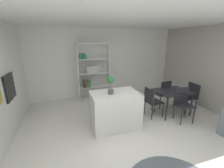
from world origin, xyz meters
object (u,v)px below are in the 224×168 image
built_in_oven (10,87)px  dining_chair_far (163,92)px  kitchen_island (115,110)px  dining_table (172,93)px  open_bookshelf (92,72)px  dining_chair_window_side (190,94)px  dining_chair_island_side (152,100)px  dining_chair_near (183,101)px  potted_plant_on_island (111,84)px

built_in_oven → dining_chair_far: size_ratio=0.64×
kitchen_island → dining_table: (1.90, 0.16, 0.19)m
open_bookshelf → dining_chair_window_side: open_bookshelf is taller
kitchen_island → dining_chair_island_side: 1.19m
dining_chair_near → built_in_oven: bearing=176.6°
kitchen_island → dining_chair_near: bearing=-8.1°
potted_plant_on_island → dining_chair_near: potted_plant_on_island is taller
kitchen_island → built_in_oven: bearing=167.5°
kitchen_island → open_bookshelf: bearing=95.6°
kitchen_island → dining_chair_near: 1.93m
potted_plant_on_island → dining_chair_near: size_ratio=0.46×
dining_chair_near → potted_plant_on_island: bearing=-179.8°
open_bookshelf → dining_chair_window_side: size_ratio=2.34×
potted_plant_on_island → dining_chair_island_side: (1.30, 0.17, -0.66)m
built_in_oven → dining_chair_far: built_in_oven is taller
kitchen_island → open_bookshelf: size_ratio=0.57×
kitchen_island → dining_chair_far: (1.91, 0.58, 0.08)m
kitchen_island → dining_table: size_ratio=1.21×
built_in_oven → open_bookshelf: bearing=34.1°
built_in_oven → open_bookshelf: 2.63m
built_in_oven → dining_table: (4.27, -0.37, -0.51)m
dining_table → dining_chair_island_side: 0.72m
open_bookshelf → dining_chair_far: bearing=-34.0°
open_bookshelf → dining_chair_window_side: 3.40m
dining_table → dining_chair_island_side: dining_chair_island_side is taller
potted_plant_on_island → dining_chair_far: (2.03, 0.61, -0.64)m
dining_chair_near → dining_chair_window_side: bearing=38.2°
potted_plant_on_island → dining_chair_island_side: bearing=7.6°
open_bookshelf → potted_plant_on_island: bearing=-87.8°
dining_chair_window_side → dining_table: bearing=-86.3°
potted_plant_on_island → dining_chair_island_side: potted_plant_on_island is taller
dining_chair_island_side → potted_plant_on_island: bearing=92.7°
built_in_oven → potted_plant_on_island: 2.32m
built_in_oven → dining_chair_island_side: bearing=-6.0°
kitchen_island → dining_chair_near: (1.91, -0.27, 0.10)m
dining_chair_near → dining_chair_island_side: bearing=157.0°
dining_chair_near → dining_chair_window_side: size_ratio=1.05×
kitchen_island → dining_chair_near: dining_chair_near is taller
open_bookshelf → kitchen_island: bearing=-84.4°
dining_chair_window_side → kitchen_island: bearing=-82.5°
potted_plant_on_island → dining_chair_far: size_ratio=0.47×
kitchen_island → dining_chair_far: 2.00m
potted_plant_on_island → dining_chair_far: potted_plant_on_island is taller
dining_chair_near → dining_chair_far: dining_chair_near is taller
dining_chair_near → dining_chair_far: bearing=97.1°
built_in_oven → open_bookshelf: size_ratio=0.29×
built_in_oven → dining_chair_window_side: built_in_oven is taller
open_bookshelf → dining_chair_window_side: (2.80, -1.85, -0.55)m
built_in_oven → dining_chair_island_side: built_in_oven is taller
dining_chair_island_side → dining_chair_window_side: 1.42m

